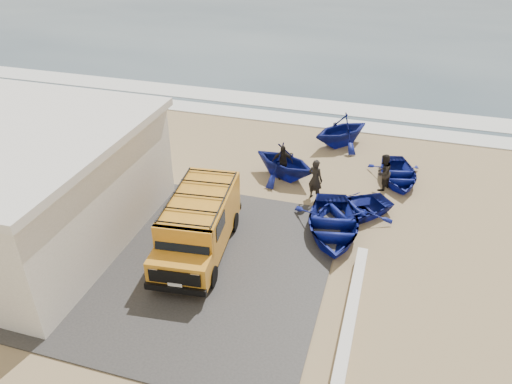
# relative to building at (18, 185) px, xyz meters

# --- Properties ---
(ground) EXTENTS (160.00, 160.00, 0.00)m
(ground) POSITION_rel_building_xyz_m (7.50, 2.00, -2.16)
(ground) COLOR tan
(slab) EXTENTS (12.00, 10.00, 0.05)m
(slab) POSITION_rel_building_xyz_m (5.50, -0.00, -2.14)
(slab) COLOR #3C3937
(slab) RESTS_ON ground
(surf_line) EXTENTS (180.00, 1.60, 0.06)m
(surf_line) POSITION_rel_building_xyz_m (7.50, 14.00, -2.13)
(surf_line) COLOR white
(surf_line) RESTS_ON ground
(surf_wash) EXTENTS (180.00, 2.20, 0.04)m
(surf_wash) POSITION_rel_building_xyz_m (7.50, 16.50, -2.14)
(surf_wash) COLOR white
(surf_wash) RESTS_ON ground
(building) EXTENTS (8.40, 9.40, 4.30)m
(building) POSITION_rel_building_xyz_m (0.00, 0.00, 0.00)
(building) COLOR white
(building) RESTS_ON ground
(parapet) EXTENTS (0.35, 6.00, 0.55)m
(parapet) POSITION_rel_building_xyz_m (12.50, -1.00, -1.89)
(parapet) COLOR silver
(parapet) RESTS_ON ground
(van) EXTENTS (2.57, 5.39, 2.23)m
(van) POSITION_rel_building_xyz_m (6.70, 0.91, -0.96)
(van) COLOR orange
(van) RESTS_ON ground
(boat_near_left) EXTENTS (3.76, 4.70, 0.87)m
(boat_near_left) POSITION_rel_building_xyz_m (11.20, 3.34, -1.73)
(boat_near_left) COLOR navy
(boat_near_left) RESTS_ON ground
(boat_near_right) EXTENTS (4.32, 4.19, 0.73)m
(boat_near_right) POSITION_rel_building_xyz_m (11.71, 4.73, -1.80)
(boat_near_right) COLOR navy
(boat_near_right) RESTS_ON ground
(boat_mid_left) EXTENTS (4.02, 3.79, 1.68)m
(boat_mid_left) POSITION_rel_building_xyz_m (8.34, 7.14, -1.32)
(boat_mid_left) COLOR navy
(boat_mid_left) RESTS_ON ground
(boat_mid_right) EXTENTS (3.14, 3.86, 0.70)m
(boat_mid_right) POSITION_rel_building_xyz_m (13.39, 8.29, -1.81)
(boat_mid_right) COLOR navy
(boat_mid_right) RESTS_ON ground
(boat_far_left) EXTENTS (4.29, 4.32, 1.72)m
(boat_far_left) POSITION_rel_building_xyz_m (10.31, 11.36, -1.30)
(boat_far_left) COLOR navy
(boat_far_left) RESTS_ON ground
(fisherman_front) EXTENTS (0.79, 0.66, 1.85)m
(fisherman_front) POSITION_rel_building_xyz_m (10.03, 5.73, -1.24)
(fisherman_front) COLOR black
(fisherman_front) RESTS_ON ground
(fisherman_middle) EXTENTS (0.94, 1.02, 1.69)m
(fisherman_middle) POSITION_rel_building_xyz_m (12.75, 7.34, -1.32)
(fisherman_middle) COLOR black
(fisherman_middle) RESTS_ON ground
(fisherman_back) EXTENTS (1.04, 0.65, 1.65)m
(fisherman_back) POSITION_rel_building_xyz_m (8.26, 7.04, -1.34)
(fisherman_back) COLOR black
(fisherman_back) RESTS_ON ground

